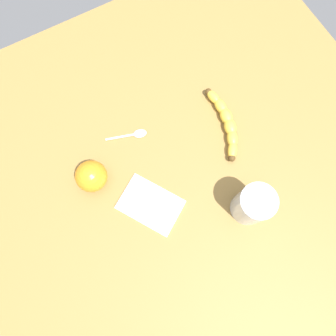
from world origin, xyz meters
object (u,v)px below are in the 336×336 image
at_px(banana, 226,122).
at_px(smoothie_glass, 252,205).
at_px(teaspoon, 137,134).
at_px(orange_fruit, 91,176).

distance_m(banana, smoothie_glass, 0.24).
xyz_separation_m(banana, smoothie_glass, (-0.22, 0.07, 0.04)).
height_order(banana, smoothie_glass, smoothie_glass).
bearing_deg(teaspoon, smoothie_glass, -46.58).
bearing_deg(smoothie_glass, orange_fruit, 50.45).
bearing_deg(teaspoon, orange_fruit, -141.26).
xyz_separation_m(banana, teaspoon, (0.09, 0.22, -0.01)).
bearing_deg(banana, teaspoon, 81.21).
distance_m(banana, orange_fruit, 0.38).
distance_m(banana, teaspoon, 0.24).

